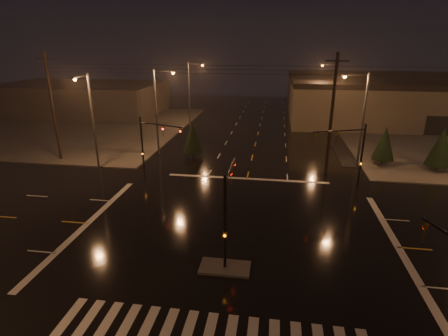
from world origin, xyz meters
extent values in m
plane|color=black|center=(0.00, 0.00, 0.00)|extent=(140.00, 140.00, 0.00)
cube|color=#413F3A|center=(-30.00, 30.00, 0.06)|extent=(36.00, 36.00, 0.12)
cube|color=#413F3A|center=(0.00, -4.00, 0.07)|extent=(3.00, 1.60, 0.15)
cube|color=beige|center=(0.00, -9.00, 0.01)|extent=(15.00, 2.60, 0.01)
cube|color=beige|center=(0.00, 11.00, 0.01)|extent=(16.00, 0.50, 0.01)
cube|color=#413B39|center=(-35.00, 42.00, 2.80)|extent=(30.00, 18.00, 5.60)
cylinder|color=black|center=(0.00, -4.00, 3.00)|extent=(0.18, 0.18, 6.00)
cylinder|color=black|center=(0.00, -1.75, 5.50)|extent=(0.12, 4.50, 0.12)
imported|color=#594707|center=(0.00, 0.27, 5.45)|extent=(0.16, 0.20, 1.00)
cube|color=#594707|center=(0.00, -4.00, 2.30)|extent=(0.25, 0.18, 0.35)
cylinder|color=black|center=(10.50, 10.50, 3.00)|extent=(0.18, 0.18, 6.00)
cylinder|color=black|center=(8.15, 9.64, 5.50)|extent=(4.74, 1.82, 0.12)
imported|color=#594707|center=(6.04, 8.88, 5.45)|extent=(0.24, 0.22, 1.00)
cube|color=#594707|center=(10.50, 10.50, 2.30)|extent=(0.25, 0.18, 0.35)
cylinder|color=black|center=(-10.50, 10.50, 3.00)|extent=(0.18, 0.18, 6.00)
cylinder|color=black|center=(-8.15, 9.64, 5.50)|extent=(4.74, 1.82, 0.12)
imported|color=#594707|center=(-6.04, 8.88, 5.45)|extent=(0.24, 0.22, 1.00)
cube|color=#594707|center=(-10.50, 10.50, 2.30)|extent=(0.25, 0.18, 0.35)
imported|color=#594707|center=(9.20, -6.93, 5.45)|extent=(0.22, 0.24, 1.00)
cylinder|color=#38383A|center=(-11.50, 18.00, 5.00)|extent=(0.24, 0.24, 10.00)
cylinder|color=#38383A|center=(-10.30, 18.00, 9.80)|extent=(2.40, 0.14, 0.14)
cube|color=#38383A|center=(-9.20, 18.00, 9.75)|extent=(0.70, 0.30, 0.18)
sphere|color=orange|center=(-9.20, 18.00, 9.62)|extent=(0.32, 0.32, 0.32)
cylinder|color=#38383A|center=(-11.50, 34.00, 5.00)|extent=(0.24, 0.24, 10.00)
cylinder|color=#38383A|center=(-10.30, 34.00, 9.80)|extent=(2.40, 0.14, 0.14)
cube|color=#38383A|center=(-9.20, 34.00, 9.75)|extent=(0.70, 0.30, 0.18)
sphere|color=orange|center=(-9.20, 34.00, 9.62)|extent=(0.32, 0.32, 0.32)
cylinder|color=#38383A|center=(11.50, 16.00, 5.00)|extent=(0.24, 0.24, 10.00)
cylinder|color=#38383A|center=(10.30, 16.00, 9.80)|extent=(2.40, 0.14, 0.14)
cube|color=#38383A|center=(9.20, 16.00, 9.75)|extent=(0.70, 0.30, 0.18)
sphere|color=orange|center=(9.20, 16.00, 9.62)|extent=(0.32, 0.32, 0.32)
cylinder|color=#38383A|center=(11.50, 36.00, 5.00)|extent=(0.24, 0.24, 10.00)
cylinder|color=#38383A|center=(10.30, 36.00, 9.80)|extent=(2.40, 0.14, 0.14)
cube|color=#38383A|center=(9.20, 36.00, 9.75)|extent=(0.70, 0.30, 0.18)
sphere|color=orange|center=(9.20, 36.00, 9.62)|extent=(0.32, 0.32, 0.32)
cylinder|color=#38383A|center=(-16.00, 11.50, 5.00)|extent=(0.24, 0.24, 10.00)
cylinder|color=#38383A|center=(-16.00, 10.30, 9.80)|extent=(0.14, 2.40, 0.14)
cube|color=#38383A|center=(-16.00, 9.20, 9.75)|extent=(0.30, 0.70, 0.18)
sphere|color=orange|center=(-16.00, 9.20, 9.62)|extent=(0.32, 0.32, 0.32)
cylinder|color=black|center=(-22.00, 14.00, 6.00)|extent=(0.32, 0.32, 12.00)
cube|color=black|center=(-22.00, 14.00, 11.20)|extent=(2.20, 0.12, 0.12)
cylinder|color=black|center=(8.00, 14.00, 6.00)|extent=(0.32, 0.32, 12.00)
cube|color=black|center=(8.00, 14.00, 11.20)|extent=(2.20, 0.12, 0.12)
cylinder|color=black|center=(14.40, 17.37, 0.35)|extent=(0.18, 0.18, 0.70)
cone|color=black|center=(14.40, 17.37, 2.54)|extent=(2.35, 2.35, 3.67)
cylinder|color=black|center=(19.58, 16.16, 0.35)|extent=(0.18, 0.18, 0.70)
cone|color=black|center=(19.58, 16.16, 2.73)|extent=(2.59, 2.59, 4.05)
cylinder|color=black|center=(-6.95, 17.12, 0.35)|extent=(0.18, 0.18, 0.70)
cone|color=black|center=(-6.95, 17.12, 2.53)|extent=(2.34, 2.34, 3.65)
camera|label=1|loc=(2.58, -21.47, 12.65)|focal=28.00mm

